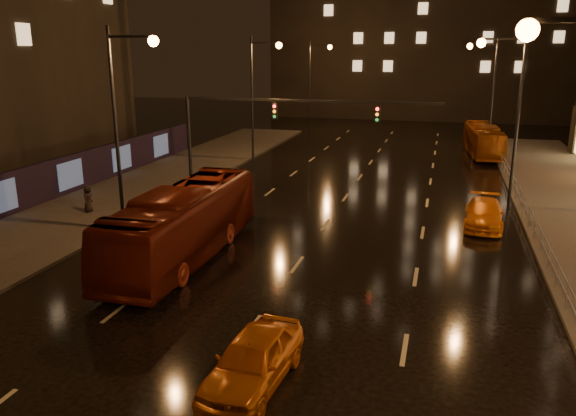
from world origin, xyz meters
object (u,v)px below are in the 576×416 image
Objects in this scene: taxi_near at (253,360)px; taxi_far at (484,214)px; bus_curb at (483,140)px; pedestrian_c at (88,199)px; bus_red at (184,223)px.

taxi_far is at bearing 72.89° from taxi_near.
bus_curb is 2.23× the size of taxi_near.
pedestrian_c is (-14.37, 13.32, 0.17)m from taxi_near.
taxi_far is 21.56m from pedestrian_c.
bus_red is at bearing -132.72° from pedestrian_c.
taxi_near reaches higher than taxi_far.
bus_curb is at bearing -53.73° from pedestrian_c.
taxi_far is (13.00, 8.47, -0.92)m from bus_red.
pedestrian_c is (-22.24, -25.48, -0.44)m from bus_curb.
pedestrian_c is at bearing -136.34° from bus_curb.
pedestrian_c is (-8.24, 4.78, -0.69)m from bus_red.
pedestrian_c is at bearing -166.42° from taxi_far.
taxi_near is 2.86× the size of pedestrian_c.
bus_curb is 39.60m from taxi_near.
bus_red is 7.55× the size of pedestrian_c.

